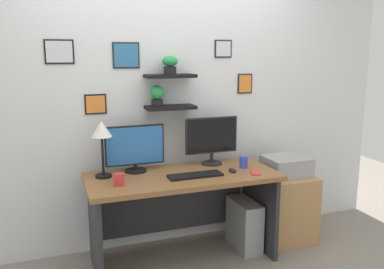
{
  "coord_description": "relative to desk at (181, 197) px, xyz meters",
  "views": [
    {
      "loc": [
        -1.03,
        -3.05,
        1.73
      ],
      "look_at": [
        0.1,
        0.05,
        1.07
      ],
      "focal_mm": 38.46,
      "sensor_mm": 36.0,
      "label": 1
    }
  ],
  "objects": [
    {
      "name": "ground_plane",
      "position": [
        0.0,
        -0.05,
        -0.54
      ],
      "size": [
        8.0,
        8.0,
        0.0
      ],
      "primitive_type": "plane",
      "color": "gray"
    },
    {
      "name": "back_wall_assembly",
      "position": [
        -0.0,
        0.38,
        0.82
      ],
      "size": [
        4.4,
        0.24,
        2.7
      ],
      "color": "silver",
      "rests_on": "ground"
    },
    {
      "name": "desk",
      "position": [
        0.0,
        0.0,
        0.0
      ],
      "size": [
        1.56,
        0.68,
        0.75
      ],
      "color": "brown",
      "rests_on": "ground"
    },
    {
      "name": "monitor_left",
      "position": [
        -0.34,
        0.16,
        0.41
      ],
      "size": [
        0.49,
        0.18,
        0.39
      ],
      "color": "black",
      "rests_on": "desk"
    },
    {
      "name": "monitor_right",
      "position": [
        0.34,
        0.16,
        0.44
      ],
      "size": [
        0.48,
        0.18,
        0.42
      ],
      "color": "black",
      "rests_on": "desk"
    },
    {
      "name": "keyboard",
      "position": [
        0.08,
        -0.15,
        0.22
      ],
      "size": [
        0.44,
        0.14,
        0.02
      ],
      "primitive_type": "cube",
      "color": "black",
      "rests_on": "desk"
    },
    {
      "name": "computer_mouse",
      "position": [
        0.41,
        -0.13,
        0.23
      ],
      "size": [
        0.06,
        0.09,
        0.03
      ],
      "primitive_type": "ellipsoid",
      "color": "black",
      "rests_on": "desk"
    },
    {
      "name": "desk_lamp",
      "position": [
        -0.62,
        0.09,
        0.56
      ],
      "size": [
        0.16,
        0.16,
        0.45
      ],
      "color": "black",
      "rests_on": "desk"
    },
    {
      "name": "cell_phone",
      "position": [
        0.57,
        -0.23,
        0.22
      ],
      "size": [
        0.11,
        0.16,
        0.01
      ],
      "primitive_type": "cube",
      "rotation": [
        0.0,
        0.0,
        -0.35
      ],
      "color": "red",
      "rests_on": "desk"
    },
    {
      "name": "coffee_mug",
      "position": [
        -0.54,
        -0.16,
        0.26
      ],
      "size": [
        0.08,
        0.08,
        0.09
      ],
      "primitive_type": "cylinder",
      "color": "red",
      "rests_on": "desk"
    },
    {
      "name": "pen_cup",
      "position": [
        0.56,
        -0.04,
        0.26
      ],
      "size": [
        0.07,
        0.07,
        0.1
      ],
      "primitive_type": "cylinder",
      "color": "blue",
      "rests_on": "desk"
    },
    {
      "name": "drawer_cabinet",
      "position": [
        1.03,
        0.01,
        -0.23
      ],
      "size": [
        0.44,
        0.5,
        0.62
      ],
      "primitive_type": "cube",
      "color": "tan",
      "rests_on": "ground"
    },
    {
      "name": "printer",
      "position": [
        1.03,
        0.01,
        0.17
      ],
      "size": [
        0.38,
        0.34,
        0.17
      ],
      "primitive_type": "cube",
      "color": "#9E9EA3",
      "rests_on": "drawer_cabinet"
    },
    {
      "name": "computer_tower_right",
      "position": [
        0.58,
        -0.04,
        -0.32
      ],
      "size": [
        0.18,
        0.4,
        0.44
      ],
      "primitive_type": "cube",
      "color": "#99999E",
      "rests_on": "ground"
    }
  ]
}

